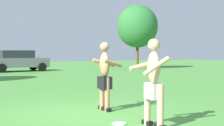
% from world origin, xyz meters
% --- Properties ---
extents(ground_plane, '(80.00, 80.00, 0.00)m').
position_xyz_m(ground_plane, '(0.00, 0.00, 0.00)').
color(ground_plane, '#4C8E3D').
extents(player_near, '(0.60, 0.69, 1.73)m').
position_xyz_m(player_near, '(0.64, 0.20, 0.92)').
color(player_near, black).
rests_on(player_near, ground_plane).
extents(player_in_gray, '(0.61, 0.69, 1.75)m').
position_xyz_m(player_in_gray, '(0.64, -1.88, 0.92)').
color(player_in_gray, black).
rests_on(player_in_gray, ground_plane).
extents(frisbee, '(0.30, 0.30, 0.03)m').
position_xyz_m(frisbee, '(0.17, -1.34, 0.01)').
color(frisbee, white).
rests_on(frisbee, ground_plane).
extents(car_gray_far_end, '(4.47, 2.40, 1.58)m').
position_xyz_m(car_gray_far_end, '(2.43, 17.83, 0.82)').
color(car_gray_far_end, slate).
rests_on(car_gray_far_end, ground_plane).
extents(tree_left_field, '(3.56, 3.56, 5.58)m').
position_xyz_m(tree_left_field, '(12.56, 16.99, 3.70)').
color(tree_left_field, brown).
rests_on(tree_left_field, ground_plane).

